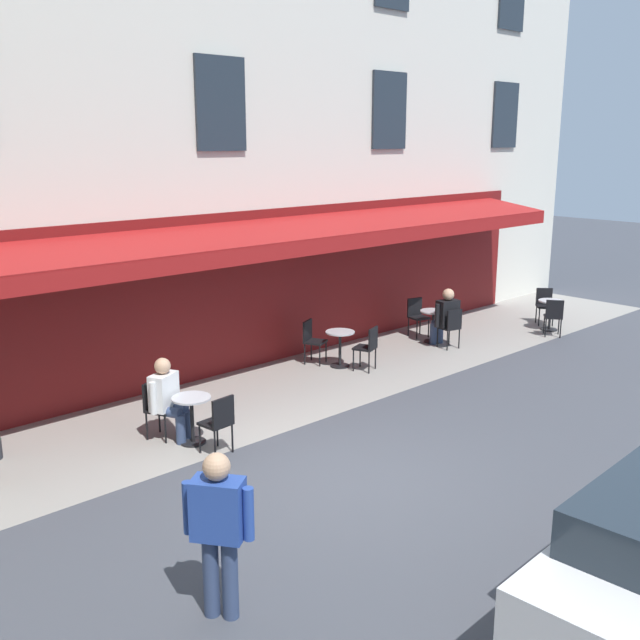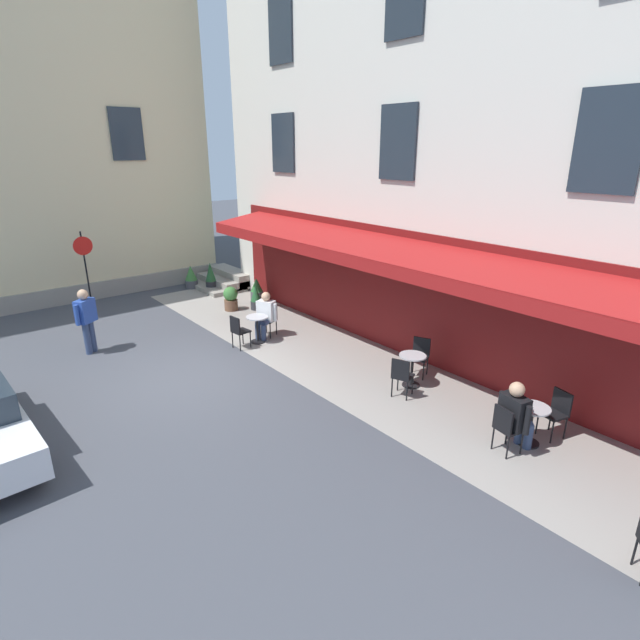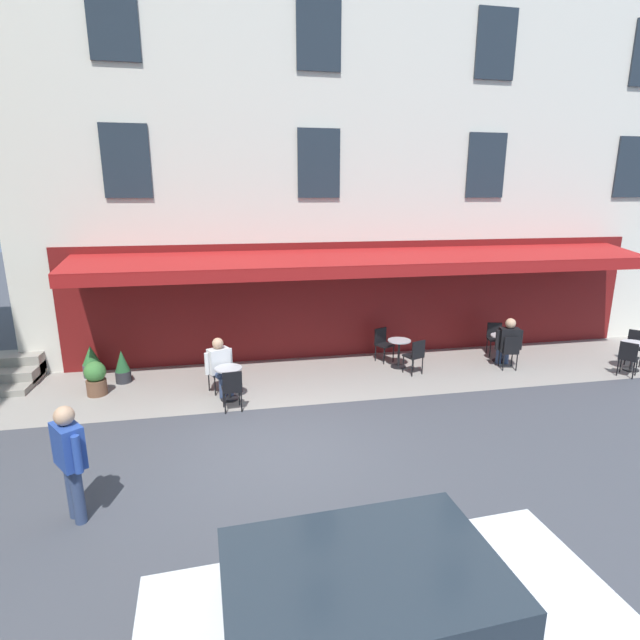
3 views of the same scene
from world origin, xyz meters
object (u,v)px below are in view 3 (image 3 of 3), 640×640
at_px(cafe_table_near_entrance, 501,344).
at_px(cafe_chair_black_by_window, 232,387).
at_px(cafe_chair_black_back_row, 383,342).
at_px(cafe_chair_black_corner_left, 628,356).
at_px(walking_pedestrian_in_blue, 70,455).
at_px(cafe_chair_black_near_door, 635,344).
at_px(parked_car_white, 377,621).
at_px(cafe_chair_black_corner_right, 495,336).
at_px(cafe_table_mid_terrace, 399,349).
at_px(cafe_chair_black_kerbside, 510,350).
at_px(cafe_table_streetside, 633,352).
at_px(seated_patron_in_black, 508,341).
at_px(seated_companion_in_white, 220,365).
at_px(potted_plant_by_steps, 92,362).
at_px(potted_plant_entrance_left, 96,378).
at_px(cafe_chair_black_facing_street, 217,368).
at_px(cafe_table_far_end, 229,379).
at_px(potted_plant_entrance_right, 122,367).
at_px(cafe_chair_black_under_awning, 416,354).

bearing_deg(cafe_table_near_entrance, cafe_chair_black_by_window, 13.74).
bearing_deg(cafe_table_near_entrance, cafe_chair_black_back_row, -12.51).
distance_m(cafe_chair_black_corner_left, walking_pedestrian_in_blue, 12.37).
height_order(cafe_chair_black_near_door, parked_car_white, parked_car_white).
xyz_separation_m(cafe_chair_black_corner_right, cafe_table_mid_terrace, (3.04, 0.49, -0.06)).
height_order(cafe_chair_black_kerbside, cafe_chair_black_corner_left, same).
bearing_deg(cafe_table_near_entrance, cafe_table_streetside, 156.99).
distance_m(cafe_chair_black_kerbside, seated_patron_in_black, 0.27).
distance_m(cafe_chair_black_back_row, seated_companion_in_white, 4.58).
height_order(cafe_chair_black_back_row, cafe_chair_black_corner_left, same).
bearing_deg(potted_plant_by_steps, seated_patron_in_black, 172.65).
distance_m(cafe_chair_black_near_door, parked_car_white, 11.90).
relative_size(cafe_chair_black_kerbside, potted_plant_entrance_left, 1.15).
relative_size(cafe_table_near_entrance, walking_pedestrian_in_blue, 0.44).
height_order(cafe_chair_black_kerbside, seated_patron_in_black, seated_patron_in_black).
distance_m(cafe_chair_black_corner_right, cafe_table_mid_terrace, 3.08).
xyz_separation_m(cafe_chair_black_facing_street, walking_pedestrian_in_blue, (1.89, 4.34, 0.46)).
distance_m(cafe_table_streetside, cafe_table_far_end, 10.28).
xyz_separation_m(cafe_chair_black_corner_right, seated_companion_in_white, (7.63, 1.38, 0.15)).
bearing_deg(cafe_table_mid_terrace, parked_car_white, 68.53).
distance_m(cafe_chair_black_kerbside, cafe_chair_black_corner_right, 1.26).
relative_size(cafe_chair_black_back_row, seated_patron_in_black, 0.68).
height_order(seated_patron_in_black, seated_companion_in_white, seated_patron_in_black).
relative_size(cafe_chair_black_near_door, potted_plant_entrance_left, 1.15).
height_order(cafe_table_streetside, walking_pedestrian_in_blue, walking_pedestrian_in_blue).
height_order(cafe_table_streetside, potted_plant_entrance_right, potted_plant_entrance_right).
height_order(potted_plant_entrance_right, parked_car_white, parked_car_white).
xyz_separation_m(cafe_chair_black_facing_street, potted_plant_by_steps, (3.08, -1.52, -0.16)).
distance_m(cafe_chair_black_back_row, cafe_chair_black_near_door, 6.76).
xyz_separation_m(cafe_table_mid_terrace, walking_pedestrian_in_blue, (6.57, 5.03, 0.51)).
bearing_deg(seated_patron_in_black, cafe_table_streetside, 164.35).
xyz_separation_m(cafe_chair_black_under_awning, potted_plant_entrance_right, (7.15, -0.87, -0.15)).
xyz_separation_m(cafe_chair_black_corner_left, potted_plant_by_steps, (13.12, -2.60, -0.16)).
xyz_separation_m(cafe_chair_black_kerbside, cafe_chair_black_by_window, (7.11, 1.15, 0.00)).
relative_size(cafe_table_near_entrance, cafe_chair_black_corner_left, 0.82).
bearing_deg(cafe_chair_black_by_window, cafe_chair_black_facing_street, -74.70).
relative_size(cafe_chair_black_kerbside, cafe_chair_black_facing_street, 1.00).
relative_size(cafe_table_near_entrance, cafe_table_streetside, 1.00).
bearing_deg(cafe_chair_black_by_window, cafe_table_near_entrance, -166.26).
bearing_deg(cafe_table_mid_terrace, cafe_chair_black_facing_street, 8.35).
xyz_separation_m(cafe_chair_black_kerbside, seated_patron_in_black, (-0.05, -0.21, 0.17)).
height_order(cafe_chair_black_under_awning, seated_companion_in_white, seated_companion_in_white).
bearing_deg(cafe_table_streetside, parked_car_white, 36.59).
bearing_deg(parked_car_white, cafe_chair_black_by_window, -79.34).
bearing_deg(cafe_table_far_end, cafe_chair_black_by_window, 95.66).
bearing_deg(walking_pedestrian_in_blue, cafe_chair_black_back_row, -138.39).
bearing_deg(cafe_chair_black_corner_right, cafe_table_near_entrance, 75.64).
distance_m(cafe_table_mid_terrace, seated_companion_in_white, 4.68).
bearing_deg(cafe_table_near_entrance, potted_plant_by_steps, -5.13).
xyz_separation_m(cafe_chair_black_under_awning, cafe_chair_black_near_door, (-6.10, 0.36, 0.00)).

